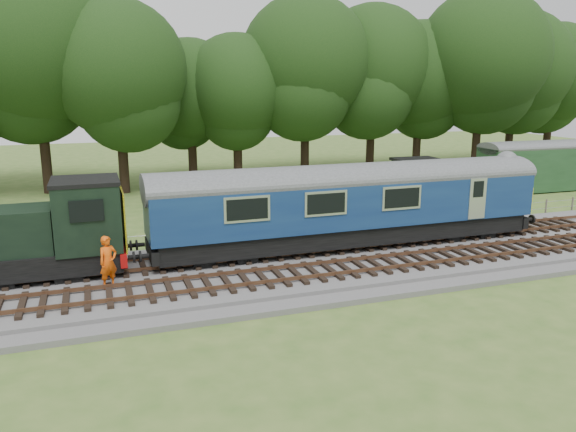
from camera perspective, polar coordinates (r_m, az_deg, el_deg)
name	(u,v)px	position (r m, az deg, el deg)	size (l,w,h in m)	color
ground	(283,271)	(23.51, -0.46, -5.61)	(120.00, 120.00, 0.00)	#3F6324
ballast	(283,267)	(23.46, -0.46, -5.21)	(70.00, 7.00, 0.35)	#4C4C4F
track_north	(273,252)	(24.65, -1.52, -3.71)	(67.20, 2.40, 0.21)	black
track_south	(297,273)	(21.95, 0.89, -5.85)	(67.20, 2.40, 0.21)	black
fence	(254,243)	(27.62, -3.49, -2.78)	(64.00, 0.12, 1.00)	#6B6054
tree_line	(192,185)	(44.32, -9.73, 3.11)	(70.00, 8.00, 18.00)	black
dmu_railcar	(350,198)	(25.46, 6.37, 1.83)	(18.05, 2.86, 3.88)	black
shunter_loco	(12,239)	(23.36, -26.24, -2.08)	(8.91, 2.60, 3.38)	black
worker	(108,262)	(21.36, -17.80, -4.48)	(0.71, 0.47, 1.95)	#F2550C
parked_coach	(566,162)	(46.60, 26.41, 4.93)	(14.15, 2.76, 3.60)	#1A3B1D
shed	(419,177)	(40.51, 13.15, 3.88)	(3.25, 3.25, 2.56)	#1A3B1D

